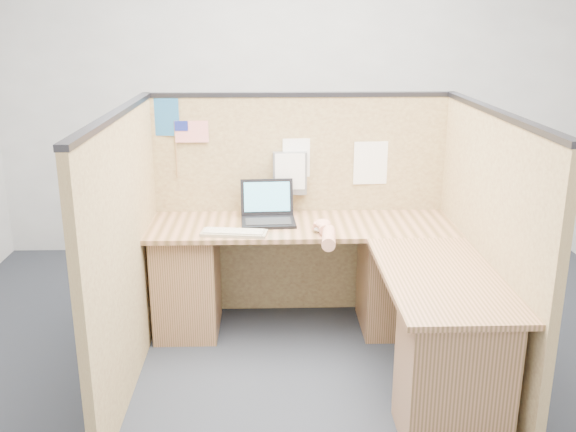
{
  "coord_description": "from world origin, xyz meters",
  "views": [
    {
      "loc": [
        -0.21,
        -3.23,
        1.99
      ],
      "look_at": [
        -0.09,
        0.5,
        0.84
      ],
      "focal_mm": 40.0,
      "sensor_mm": 36.0,
      "label": 1
    }
  ],
  "objects_px": {
    "laptop": "(268,211)",
    "mouse": "(323,228)",
    "keyboard": "(234,233)",
    "l_desk": "(336,297)"
  },
  "relations": [
    {
      "from": "mouse",
      "to": "laptop",
      "type": "bearing_deg",
      "value": 143.04
    },
    {
      "from": "keyboard",
      "to": "mouse",
      "type": "xyz_separation_m",
      "value": [
        0.54,
        0.03,
        0.01
      ]
    },
    {
      "from": "laptop",
      "to": "mouse",
      "type": "height_order",
      "value": "laptop"
    },
    {
      "from": "keyboard",
      "to": "l_desk",
      "type": "bearing_deg",
      "value": -9.52
    },
    {
      "from": "l_desk",
      "to": "keyboard",
      "type": "height_order",
      "value": "keyboard"
    },
    {
      "from": "l_desk",
      "to": "mouse",
      "type": "distance_m",
      "value": 0.43
    },
    {
      "from": "keyboard",
      "to": "mouse",
      "type": "distance_m",
      "value": 0.54
    },
    {
      "from": "laptop",
      "to": "keyboard",
      "type": "xyz_separation_m",
      "value": [
        -0.21,
        -0.29,
        -0.05
      ]
    },
    {
      "from": "l_desk",
      "to": "mouse",
      "type": "height_order",
      "value": "mouse"
    },
    {
      "from": "laptop",
      "to": "mouse",
      "type": "xyz_separation_m",
      "value": [
        0.33,
        -0.25,
        -0.04
      ]
    }
  ]
}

